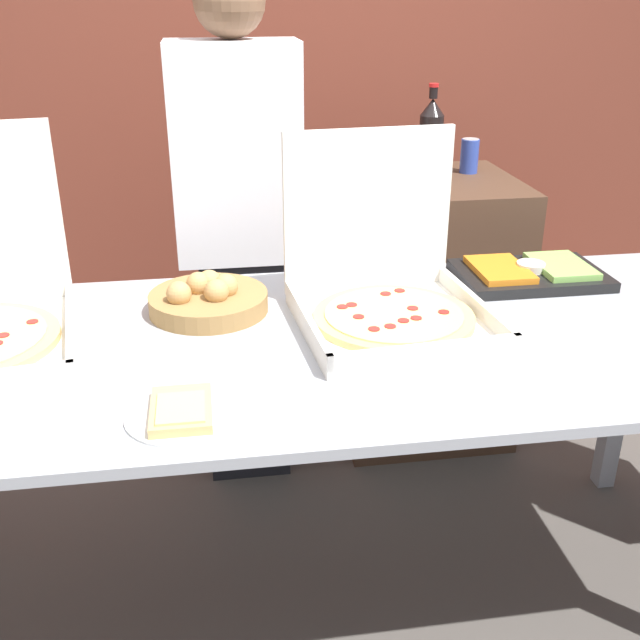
{
  "coord_description": "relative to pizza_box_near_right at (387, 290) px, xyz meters",
  "views": [
    {
      "loc": [
        -0.25,
        -1.61,
        1.63
      ],
      "look_at": [
        0.0,
        0.0,
        0.9
      ],
      "focal_mm": 42.0,
      "sensor_mm": 36.0,
      "label": 1
    }
  ],
  "objects": [
    {
      "name": "sideboard_podium",
      "position": [
        0.36,
        0.84,
        -0.43
      ],
      "size": [
        0.63,
        0.57,
        1.0
      ],
      "color": "#4C3323",
      "rests_on": "ground_plane"
    },
    {
      "name": "soda_can_silver",
      "position": [
        0.46,
        1.04,
        0.13
      ],
      "size": [
        0.07,
        0.07,
        0.12
      ],
      "color": "silver",
      "rests_on": "sideboard_podium"
    },
    {
      "name": "buffet_table",
      "position": [
        -0.18,
        -0.09,
        -0.17
      ],
      "size": [
        2.28,
        0.94,
        0.85
      ],
      "color": "#A8AAB2",
      "rests_on": "ground_plane"
    },
    {
      "name": "veggie_tray",
      "position": [
        0.47,
        0.21,
        -0.06
      ],
      "size": [
        0.41,
        0.27,
        0.05
      ],
      "color": "black",
      "rests_on": "buffet_table"
    },
    {
      "name": "soda_can_colored",
      "position": [
        0.53,
        0.93,
        0.13
      ],
      "size": [
        0.07,
        0.07,
        0.12
      ],
      "color": "#334CB2",
      "rests_on": "sideboard_podium"
    },
    {
      "name": "soda_bottle",
      "position": [
        0.36,
        0.86,
        0.21
      ],
      "size": [
        0.08,
        0.08,
        0.33
      ],
      "color": "black",
      "rests_on": "sideboard_podium"
    },
    {
      "name": "brick_wall_behind",
      "position": [
        -0.18,
        1.61,
        0.47
      ],
      "size": [
        10.0,
        0.06,
        2.8
      ],
      "color": "brown",
      "rests_on": "ground_plane"
    },
    {
      "name": "bread_basket",
      "position": [
        -0.45,
        0.12,
        -0.05
      ],
      "size": [
        0.31,
        0.31,
        0.1
      ],
      "color": "#9E7542",
      "rests_on": "buffet_table"
    },
    {
      "name": "ground_plane",
      "position": [
        -0.18,
        -0.09,
        -0.93
      ],
      "size": [
        16.0,
        16.0,
        0.0
      ],
      "primitive_type": "plane",
      "color": "#514C47"
    },
    {
      "name": "pizza_box_near_right",
      "position": [
        0.0,
        0.0,
        0.0
      ],
      "size": [
        0.49,
        0.51,
        0.45
      ],
      "rotation": [
        0.0,
        0.0,
        0.08
      ],
      "color": "silver",
      "rests_on": "buffet_table"
    },
    {
      "name": "paper_plate_front_left",
      "position": [
        -0.51,
        -0.4,
        -0.07
      ],
      "size": [
        0.22,
        0.22,
        0.03
      ],
      "color": "white",
      "rests_on": "buffet_table"
    },
    {
      "name": "person_guest_cap",
      "position": [
        -0.34,
        0.65,
        -0.04
      ],
      "size": [
        0.4,
        0.22,
        1.7
      ],
      "rotation": [
        0.0,
        0.0,
        3.14
      ],
      "color": "black",
      "rests_on": "ground_plane"
    }
  ]
}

